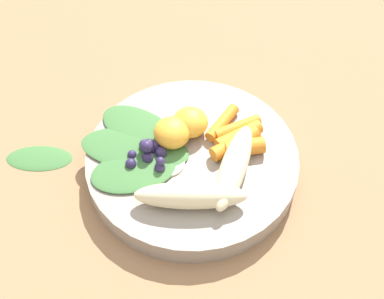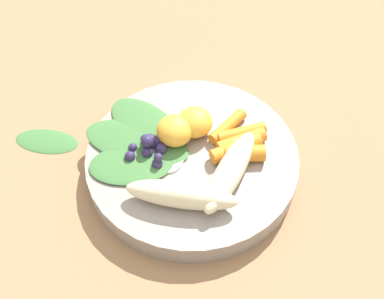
% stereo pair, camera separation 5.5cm
% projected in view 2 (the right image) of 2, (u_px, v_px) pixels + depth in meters
% --- Properties ---
extents(ground_plane, '(2.40, 2.40, 0.00)m').
position_uv_depth(ground_plane, '(192.00, 169.00, 0.63)').
color(ground_plane, '#99704C').
extents(bowl, '(0.25, 0.25, 0.03)m').
position_uv_depth(bowl, '(192.00, 162.00, 0.62)').
color(bowl, gray).
rests_on(bowl, ground_plane).
extents(banana_peeled_left, '(0.13, 0.07, 0.03)m').
position_uv_depth(banana_peeled_left, '(230.00, 171.00, 0.57)').
color(banana_peeled_left, beige).
rests_on(banana_peeled_left, bowl).
extents(banana_peeled_right, '(0.04, 0.12, 0.03)m').
position_uv_depth(banana_peeled_right, '(182.00, 195.00, 0.55)').
color(banana_peeled_right, beige).
rests_on(banana_peeled_right, bowl).
extents(orange_segment_near, '(0.04, 0.04, 0.03)m').
position_uv_depth(orange_segment_near, '(175.00, 131.00, 0.61)').
color(orange_segment_near, '#F4A833').
rests_on(orange_segment_near, bowl).
extents(orange_segment_far, '(0.04, 0.04, 0.03)m').
position_uv_depth(orange_segment_far, '(192.00, 122.00, 0.62)').
color(orange_segment_far, '#F4A833').
rests_on(orange_segment_far, bowl).
extents(carrot_front, '(0.02, 0.05, 0.02)m').
position_uv_depth(carrot_front, '(245.00, 156.00, 0.59)').
color(carrot_front, orange).
rests_on(carrot_front, bowl).
extents(carrot_mid_left, '(0.05, 0.06, 0.02)m').
position_uv_depth(carrot_mid_left, '(236.00, 148.00, 0.60)').
color(carrot_mid_left, orange).
rests_on(carrot_mid_left, bowl).
extents(carrot_mid_right, '(0.04, 0.06, 0.02)m').
position_uv_depth(carrot_mid_right, '(241.00, 141.00, 0.61)').
color(carrot_mid_right, orange).
rests_on(carrot_mid_right, bowl).
extents(carrot_rear, '(0.04, 0.06, 0.01)m').
position_uv_depth(carrot_rear, '(242.00, 133.00, 0.62)').
color(carrot_rear, orange).
rests_on(carrot_rear, bowl).
extents(carrot_small, '(0.05, 0.05, 0.01)m').
position_uv_depth(carrot_small, '(228.00, 126.00, 0.63)').
color(carrot_small, orange).
rests_on(carrot_small, bowl).
extents(blueberry_pile, '(0.05, 0.05, 0.03)m').
position_uv_depth(blueberry_pile, '(149.00, 147.00, 0.60)').
color(blueberry_pile, '#2D234C').
rests_on(blueberry_pile, bowl).
extents(coconut_shred_patch, '(0.04, 0.04, 0.00)m').
position_uv_depth(coconut_shred_patch, '(167.00, 160.00, 0.60)').
color(coconut_shred_patch, white).
rests_on(coconut_shred_patch, bowl).
extents(kale_leaf_left, '(0.12, 0.13, 0.00)m').
position_uv_depth(kale_leaf_left, '(147.00, 125.00, 0.63)').
color(kale_leaf_left, '#3D7038').
rests_on(kale_leaf_left, bowl).
extents(kale_leaf_right, '(0.09, 0.14, 0.00)m').
position_uv_depth(kale_leaf_right, '(137.00, 142.00, 0.62)').
color(kale_leaf_right, '#3D7038').
rests_on(kale_leaf_right, bowl).
extents(kale_leaf_rear, '(0.08, 0.11, 0.00)m').
position_uv_depth(kale_leaf_rear, '(132.00, 164.00, 0.60)').
color(kale_leaf_rear, '#3D7038').
rests_on(kale_leaf_rear, bowl).
extents(kale_leaf_stray, '(0.05, 0.09, 0.01)m').
position_uv_depth(kale_leaf_stray, '(47.00, 140.00, 0.65)').
color(kale_leaf_stray, '#3D7038').
rests_on(kale_leaf_stray, ground_plane).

